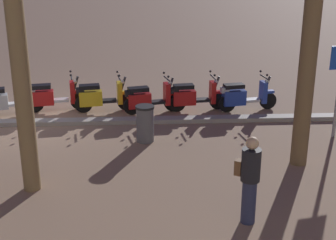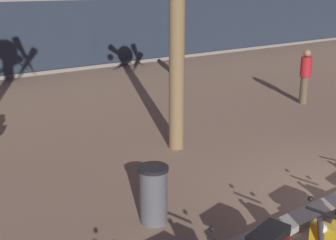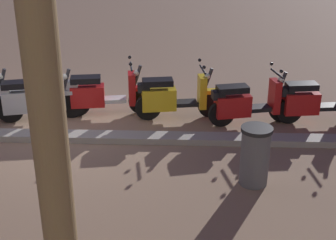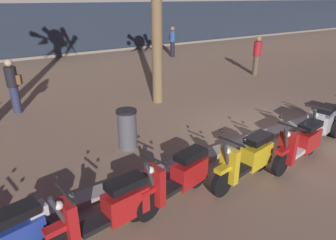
{
  "view_description": "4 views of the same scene",
  "coord_description": "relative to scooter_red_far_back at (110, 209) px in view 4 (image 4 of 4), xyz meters",
  "views": [
    {
      "loc": [
        -3.37,
        13.2,
        4.68
      ],
      "look_at": [
        -3.88,
        3.96,
        1.39
      ],
      "focal_mm": 51.84,
      "sensor_mm": 36.0,
      "label": 1
    },
    {
      "loc": [
        -7.06,
        -3.68,
        3.66
      ],
      "look_at": [
        -1.78,
        3.48,
        0.95
      ],
      "focal_mm": 48.02,
      "sensor_mm": 36.0,
      "label": 2
    },
    {
      "loc": [
        -2.36,
        8.19,
        3.92
      ],
      "look_at": [
        -2.08,
        1.23,
        0.87
      ],
      "focal_mm": 51.62,
      "sensor_mm": 36.0,
      "label": 3
    },
    {
      "loc": [
        -6.16,
        -4.25,
        3.34
      ],
      "look_at": [
        -2.88,
        0.73,
        0.89
      ],
      "focal_mm": 32.31,
      "sensor_mm": 36.0,
      "label": 4
    }
  ],
  "objects": [
    {
      "name": "ground_plane",
      "position": [
        4.9,
        0.78,
        -0.45
      ],
      "size": [
        200.0,
        200.0,
        0.0
      ],
      "primitive_type": "plane",
      "color": "#93755B"
    },
    {
      "name": "curb_strip",
      "position": [
        4.9,
        0.99,
        -0.39
      ],
      "size": [
        60.0,
        0.36,
        0.12
      ],
      "primitive_type": "cube",
      "color": "gray",
      "rests_on": "ground"
    },
    {
      "name": "scooter_red_far_back",
      "position": [
        0.0,
        0.0,
        0.0
      ],
      "size": [
        1.8,
        0.59,
        1.17
      ],
      "color": "black",
      "rests_on": "ground"
    },
    {
      "name": "scooter_red_last_in_row",
      "position": [
        1.37,
        0.16,
        -0.0
      ],
      "size": [
        1.75,
        0.7,
        1.17
      ],
      "color": "black",
      "rests_on": "ground"
    },
    {
      "name": "scooter_yellow_lead_nearest",
      "position": [
        2.81,
        -0.08,
        0.01
      ],
      "size": [
        1.79,
        0.63,
        1.17
      ],
      "color": "black",
      "rests_on": "ground"
    },
    {
      "name": "scooter_red_mid_rear",
      "position": [
        4.27,
        -0.22,
        0.0
      ],
      "size": [
        1.82,
        0.62,
        1.17
      ],
      "color": "black",
      "rests_on": "ground"
    },
    {
      "name": "scooter_silver_second_in_line",
      "position": [
        5.58,
        0.13,
        -0.0
      ],
      "size": [
        1.7,
        0.71,
        1.04
      ],
      "color": "black",
      "rests_on": "ground"
    },
    {
      "name": "pedestrian_strolling_near_curb",
      "position": [
        -0.32,
        6.41,
        0.42
      ],
      "size": [
        0.45,
        0.38,
        1.65
      ],
      "color": "#2D3351",
      "rests_on": "ground"
    },
    {
      "name": "pedestrian_window_shopping",
      "position": [
        8.88,
        11.48,
        0.47
      ],
      "size": [
        0.34,
        0.46,
        1.73
      ],
      "color": "black",
      "rests_on": "ground"
    },
    {
      "name": "pedestrian_by_palm_tree",
      "position": [
        9.55,
        5.71,
        0.46
      ],
      "size": [
        0.34,
        0.34,
        1.72
      ],
      "color": "brown",
      "rests_on": "ground"
    },
    {
      "name": "litter_bin",
      "position": [
        1.48,
        2.42,
        0.03
      ],
      "size": [
        0.48,
        0.48,
        0.95
      ],
      "color": "#56565B",
      "rests_on": "ground"
    }
  ]
}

